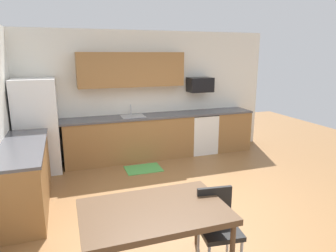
{
  "coord_description": "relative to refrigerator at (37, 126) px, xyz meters",
  "views": [
    {
      "loc": [
        -1.67,
        -3.8,
        2.22
      ],
      "look_at": [
        0.0,
        1.0,
        1.0
      ],
      "focal_mm": 32.34,
      "sensor_mm": 36.0,
      "label": 1
    }
  ],
  "objects": [
    {
      "name": "floor_mat",
      "position": [
        1.89,
        -0.57,
        -0.88
      ],
      "size": [
        0.7,
        0.5,
        0.01
      ],
      "primitive_type": "cube",
      "color": "#4CA54C",
      "rests_on": "ground"
    },
    {
      "name": "cabinet_run_back",
      "position": [
        1.78,
        0.08,
        -0.44
      ],
      "size": [
        2.7,
        0.6,
        0.9
      ],
      "primitive_type": "cube",
      "color": "olive",
      "rests_on": "ground"
    },
    {
      "name": "cabinet_run_back_right",
      "position": [
        4.16,
        0.08,
        -0.44
      ],
      "size": [
        0.85,
        0.6,
        0.9
      ],
      "primitive_type": "cube",
      "color": "olive",
      "rests_on": "ground"
    },
    {
      "name": "microwave",
      "position": [
        3.43,
        0.18,
        0.65
      ],
      "size": [
        0.54,
        0.36,
        0.32
      ],
      "primitive_type": "cube",
      "color": "black"
    },
    {
      "name": "countertop_back",
      "position": [
        2.18,
        0.08,
        0.03
      ],
      "size": [
        4.8,
        0.64,
        0.04
      ],
      "primitive_type": "cube",
      "color": "#4C4C51",
      "rests_on": "cabinet_run_back"
    },
    {
      "name": "sink_basin",
      "position": [
        1.85,
        0.08,
        -0.01
      ],
      "size": [
        0.48,
        0.4,
        0.14
      ],
      "primitive_type": "cube",
      "color": "#A5A8AD",
      "rests_on": "countertop_back"
    },
    {
      "name": "refrigerator",
      "position": [
        0.0,
        0.0,
        0.0
      ],
      "size": [
        0.76,
        0.7,
        1.78
      ],
      "primitive_type": "cube",
      "color": "white",
      "rests_on": "ground"
    },
    {
      "name": "ground_plane",
      "position": [
        2.18,
        -2.22,
        -0.89
      ],
      "size": [
        12.0,
        12.0,
        0.0
      ],
      "primitive_type": "plane",
      "color": "olive"
    },
    {
      "name": "sink_faucet",
      "position": [
        1.85,
        0.26,
        0.15
      ],
      "size": [
        0.02,
        0.02,
        0.24
      ],
      "primitive_type": "cylinder",
      "color": "#B2B5BA",
      "rests_on": "countertop_back"
    },
    {
      "name": "oven_range",
      "position": [
        3.43,
        0.08,
        -0.44
      ],
      "size": [
        0.6,
        0.6,
        0.91
      ],
      "color": "white",
      "rests_on": "ground"
    },
    {
      "name": "dining_table",
      "position": [
        1.25,
        -3.5,
        -0.18
      ],
      "size": [
        1.4,
        0.9,
        0.77
      ],
      "color": "brown",
      "rests_on": "ground"
    },
    {
      "name": "chair_near_table",
      "position": [
        1.93,
        -3.52,
        -0.39
      ],
      "size": [
        0.45,
        0.45,
        0.85
      ],
      "color": "black",
      "rests_on": "ground"
    },
    {
      "name": "cabinet_run_left",
      "position": [
        -0.12,
        -1.42,
        -0.44
      ],
      "size": [
        0.6,
        2.0,
        0.9
      ],
      "primitive_type": "cube",
      "color": "olive",
      "rests_on": "ground"
    },
    {
      "name": "upper_cabinets_back",
      "position": [
        1.88,
        0.21,
        1.01
      ],
      "size": [
        2.2,
        0.34,
        0.7
      ],
      "primitive_type": "cube",
      "color": "olive"
    },
    {
      "name": "countertop_left",
      "position": [
        -0.12,
        -1.42,
        0.03
      ],
      "size": [
        0.64,
        2.0,
        0.04
      ],
      "primitive_type": "cube",
      "color": "#4C4C51",
      "rests_on": "cabinet_run_left"
    },
    {
      "name": "wall_back",
      "position": [
        2.18,
        0.43,
        0.46
      ],
      "size": [
        5.8,
        0.1,
        2.7
      ],
      "primitive_type": "cube",
      "color": "white",
      "rests_on": "ground"
    }
  ]
}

